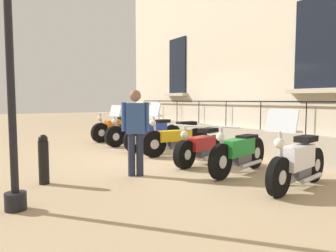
{
  "coord_description": "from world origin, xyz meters",
  "views": [
    {
      "loc": [
        4.26,
        6.94,
        1.47
      ],
      "look_at": [
        0.0,
        0.0,
        0.8
      ],
      "focal_mm": 33.73,
      "sensor_mm": 36.0,
      "label": 1
    }
  ],
  "objects_px": {
    "motorcycle_green": "(239,152)",
    "lamppost": "(8,26)",
    "bollard": "(44,159)",
    "pedestrian_standing": "(135,128)",
    "motorcycle_orange": "(118,129)",
    "motorcycle_blue": "(154,134)",
    "motorcycle_yellow": "(176,139)",
    "motorcycle_red": "(201,147)",
    "motorcycle_white": "(298,163)",
    "motorcycle_black": "(133,132)"
  },
  "relations": [
    {
      "from": "motorcycle_red",
      "to": "motorcycle_white",
      "type": "distance_m",
      "value": 2.47
    },
    {
      "from": "bollard",
      "to": "motorcycle_blue",
      "type": "bearing_deg",
      "value": -146.23
    },
    {
      "from": "motorcycle_yellow",
      "to": "lamppost",
      "type": "relative_size",
      "value": 0.47
    },
    {
      "from": "bollard",
      "to": "motorcycle_green",
      "type": "bearing_deg",
      "value": 160.82
    },
    {
      "from": "motorcycle_orange",
      "to": "motorcycle_blue",
      "type": "height_order",
      "value": "motorcycle_blue"
    },
    {
      "from": "motorcycle_green",
      "to": "pedestrian_standing",
      "type": "bearing_deg",
      "value": -26.45
    },
    {
      "from": "motorcycle_orange",
      "to": "pedestrian_standing",
      "type": "height_order",
      "value": "pedestrian_standing"
    },
    {
      "from": "motorcycle_black",
      "to": "motorcycle_green",
      "type": "height_order",
      "value": "motorcycle_black"
    },
    {
      "from": "motorcycle_red",
      "to": "pedestrian_standing",
      "type": "distance_m",
      "value": 1.88
    },
    {
      "from": "motorcycle_blue",
      "to": "bollard",
      "type": "bearing_deg",
      "value": 33.77
    },
    {
      "from": "pedestrian_standing",
      "to": "motorcycle_green",
      "type": "bearing_deg",
      "value": 153.55
    },
    {
      "from": "motorcycle_blue",
      "to": "motorcycle_white",
      "type": "xyz_separation_m",
      "value": [
        -0.01,
        4.86,
        -0.03
      ]
    },
    {
      "from": "motorcycle_black",
      "to": "motorcycle_yellow",
      "type": "relative_size",
      "value": 0.99
    },
    {
      "from": "motorcycle_green",
      "to": "motorcycle_white",
      "type": "height_order",
      "value": "motorcycle_white"
    },
    {
      "from": "motorcycle_green",
      "to": "lamppost",
      "type": "bearing_deg",
      "value": -0.27
    },
    {
      "from": "motorcycle_green",
      "to": "motorcycle_white",
      "type": "distance_m",
      "value": 1.31
    },
    {
      "from": "motorcycle_orange",
      "to": "pedestrian_standing",
      "type": "distance_m",
      "value": 5.48
    },
    {
      "from": "motorcycle_yellow",
      "to": "pedestrian_standing",
      "type": "distance_m",
      "value": 2.5
    },
    {
      "from": "motorcycle_blue",
      "to": "motorcycle_red",
      "type": "relative_size",
      "value": 1.18
    },
    {
      "from": "motorcycle_black",
      "to": "motorcycle_white",
      "type": "distance_m",
      "value": 6.05
    },
    {
      "from": "motorcycle_red",
      "to": "bollard",
      "type": "height_order",
      "value": "motorcycle_red"
    },
    {
      "from": "bollard",
      "to": "motorcycle_orange",
      "type": "bearing_deg",
      "value": -124.94
    },
    {
      "from": "motorcycle_orange",
      "to": "pedestrian_standing",
      "type": "xyz_separation_m",
      "value": [
        1.77,
        5.16,
        0.51
      ]
    },
    {
      "from": "motorcycle_white",
      "to": "motorcycle_orange",
      "type": "bearing_deg",
      "value": -89.09
    },
    {
      "from": "pedestrian_standing",
      "to": "motorcycle_yellow",
      "type": "bearing_deg",
      "value": -141.36
    },
    {
      "from": "bollard",
      "to": "motorcycle_red",
      "type": "bearing_deg",
      "value": 179.09
    },
    {
      "from": "bollard",
      "to": "pedestrian_standing",
      "type": "xyz_separation_m",
      "value": [
        -1.64,
        0.29,
        0.5
      ]
    },
    {
      "from": "motorcycle_black",
      "to": "lamppost",
      "type": "bearing_deg",
      "value": 50.13
    },
    {
      "from": "motorcycle_red",
      "to": "motorcycle_green",
      "type": "distance_m",
      "value": 1.16
    },
    {
      "from": "motorcycle_black",
      "to": "lamppost",
      "type": "height_order",
      "value": "lamppost"
    },
    {
      "from": "motorcycle_black",
      "to": "bollard",
      "type": "height_order",
      "value": "motorcycle_black"
    },
    {
      "from": "motorcycle_blue",
      "to": "lamppost",
      "type": "distance_m",
      "value": 5.74
    },
    {
      "from": "motorcycle_blue",
      "to": "bollard",
      "type": "height_order",
      "value": "motorcycle_blue"
    },
    {
      "from": "motorcycle_white",
      "to": "bollard",
      "type": "height_order",
      "value": "motorcycle_white"
    },
    {
      "from": "motorcycle_blue",
      "to": "pedestrian_standing",
      "type": "xyz_separation_m",
      "value": [
        1.87,
        2.64,
        0.47
      ]
    },
    {
      "from": "lamppost",
      "to": "bollard",
      "type": "distance_m",
      "value": 2.38
    },
    {
      "from": "motorcycle_orange",
      "to": "motorcycle_blue",
      "type": "bearing_deg",
      "value": 92.36
    },
    {
      "from": "motorcycle_orange",
      "to": "motorcycle_green",
      "type": "relative_size",
      "value": 1.08
    },
    {
      "from": "motorcycle_yellow",
      "to": "motorcycle_white",
      "type": "relative_size",
      "value": 1.07
    },
    {
      "from": "motorcycle_yellow",
      "to": "bollard",
      "type": "xyz_separation_m",
      "value": [
        3.55,
        1.24,
        0.0
      ]
    },
    {
      "from": "motorcycle_green",
      "to": "motorcycle_blue",
      "type": "bearing_deg",
      "value": -90.49
    },
    {
      "from": "bollard",
      "to": "pedestrian_standing",
      "type": "height_order",
      "value": "pedestrian_standing"
    },
    {
      "from": "motorcycle_white",
      "to": "pedestrian_standing",
      "type": "bearing_deg",
      "value": -49.74
    },
    {
      "from": "motorcycle_yellow",
      "to": "motorcycle_red",
      "type": "height_order",
      "value": "motorcycle_yellow"
    },
    {
      "from": "motorcycle_yellow",
      "to": "motorcycle_green",
      "type": "distance_m",
      "value": 2.45
    },
    {
      "from": "motorcycle_white",
      "to": "lamppost",
      "type": "relative_size",
      "value": 0.44
    },
    {
      "from": "motorcycle_blue",
      "to": "motorcycle_yellow",
      "type": "bearing_deg",
      "value": 92.18
    },
    {
      "from": "motorcycle_blue",
      "to": "bollard",
      "type": "xyz_separation_m",
      "value": [
        3.51,
        2.35,
        -0.03
      ]
    },
    {
      "from": "motorcycle_orange",
      "to": "motorcycle_black",
      "type": "xyz_separation_m",
      "value": [
        0.03,
        1.34,
        -0.0
      ]
    },
    {
      "from": "motorcycle_red",
      "to": "motorcycle_orange",
      "type": "bearing_deg",
      "value": -89.83
    }
  ]
}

